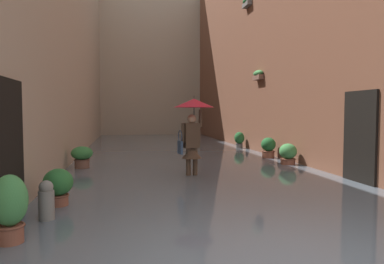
{
  "coord_description": "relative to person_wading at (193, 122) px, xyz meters",
  "views": [
    {
      "loc": [
        1.77,
        3.18,
        1.73
      ],
      "look_at": [
        0.06,
        -5.94,
        1.19
      ],
      "focal_mm": 33.16,
      "sensor_mm": 36.0,
      "label": 1
    }
  ],
  "objects": [
    {
      "name": "mooring_bollard",
      "position": [
        2.81,
        3.23,
        -1.12
      ],
      "size": [
        0.23,
        0.23,
        0.72
      ],
      "color": "gray",
      "rests_on": "ground_plane"
    },
    {
      "name": "building_facade_left",
      "position": [
        -4.45,
        -5.22,
        3.35
      ],
      "size": [
        2.04,
        25.46,
        9.68
      ],
      "color": "brown",
      "rests_on": "ground_plane"
    },
    {
      "name": "potted_plant_near_right",
      "position": [
        2.87,
        -1.67,
        -1.04
      ],
      "size": [
        0.6,
        0.6,
        0.75
      ],
      "color": "brown",
      "rests_on": "ground_plane"
    },
    {
      "name": "building_facade_right",
      "position": [
        4.21,
        -5.22,
        3.74
      ],
      "size": [
        2.04,
        25.46,
        10.45
      ],
      "color": "tan",
      "rests_on": "ground_plane"
    },
    {
      "name": "potted_plant_far_right",
      "position": [
        3.04,
        4.13,
        -0.94
      ],
      "size": [
        0.42,
        0.42,
        0.97
      ],
      "color": "brown",
      "rests_on": "ground_plane"
    },
    {
      "name": "potted_plant_far_left",
      "position": [
        -3.24,
        -6.14,
        -1.0
      ],
      "size": [
        0.44,
        0.44,
        0.84
      ],
      "color": "#66605B",
      "rests_on": "ground_plane"
    },
    {
      "name": "building_facade_far",
      "position": [
        -0.12,
        -16.85,
        4.37
      ],
      "size": [
        10.46,
        1.8,
        11.7
      ],
      "primitive_type": "cube",
      "color": "tan",
      "rests_on": "ground_plane"
    },
    {
      "name": "potted_plant_mid_left",
      "position": [
        -3.2,
        -2.81,
        -1.03
      ],
      "size": [
        0.5,
        0.5,
        0.84
      ],
      "color": "brown",
      "rests_on": "ground_plane"
    },
    {
      "name": "flood_water",
      "position": [
        -0.12,
        -5.22,
        -1.41
      ],
      "size": [
        7.66,
        27.46,
        0.13
      ],
      "primitive_type": "cube",
      "color": "slate",
      "rests_on": "ground_plane"
    },
    {
      "name": "person_wading",
      "position": [
        0.0,
        0.0,
        0.0
      ],
      "size": [
        1.02,
        1.02,
        2.12
      ],
      "color": "#4C4233",
      "rests_on": "ground_plane"
    },
    {
      "name": "potted_plant_near_left",
      "position": [
        -3.19,
        -1.29,
        -1.07
      ],
      "size": [
        0.53,
        0.53,
        0.76
      ],
      "color": "brown",
      "rests_on": "ground_plane"
    },
    {
      "name": "potted_plant_mid_right",
      "position": [
        2.79,
        2.42,
        -1.04
      ],
      "size": [
        0.49,
        0.49,
        0.76
      ],
      "color": "brown",
      "rests_on": "ground_plane"
    },
    {
      "name": "ground_plane",
      "position": [
        -0.12,
        -5.22,
        -1.48
      ],
      "size": [
        60.0,
        60.0,
        0.0
      ],
      "primitive_type": "plane",
      "color": "gray"
    }
  ]
}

